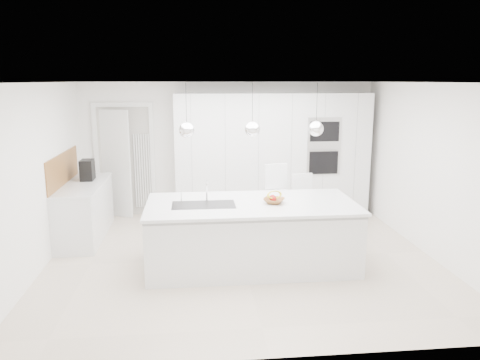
{
  "coord_description": "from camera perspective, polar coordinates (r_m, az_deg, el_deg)",
  "views": [
    {
      "loc": [
        -0.68,
        -6.35,
        2.53
      ],
      "look_at": [
        0.0,
        0.3,
        1.1
      ],
      "focal_mm": 35.0,
      "sensor_mm": 36.0,
      "label": 1
    }
  ],
  "objects": [
    {
      "name": "fruit_bowl",
      "position": [
        6.34,
        4.17,
        -2.53
      ],
      "size": [
        0.37,
        0.37,
        0.07
      ],
      "primitive_type": "imported",
      "rotation": [
        0.0,
        0.0,
        -0.42
      ],
      "color": "olive",
      "rests_on": "island_worktop"
    },
    {
      "name": "pendant_right",
      "position": [
        6.29,
        9.25,
        6.18
      ],
      "size": [
        0.2,
        0.2,
        0.2
      ],
      "primitive_type": "sphere",
      "color": "white",
      "rests_on": "ceiling"
    },
    {
      "name": "floor",
      "position": [
        6.87,
        0.26,
        -9.54
      ],
      "size": [
        5.5,
        5.5,
        0.0
      ],
      "primitive_type": "plane",
      "color": "beige",
      "rests_on": "ground"
    },
    {
      "name": "hallway_door",
      "position": [
        9.03,
        -15.46,
        1.92
      ],
      "size": [
        0.76,
        0.38,
        2.0
      ],
      "primitive_type": "cube",
      "rotation": [
        0.0,
        0.0,
        -0.44
      ],
      "color": "white",
      "rests_on": "floor"
    },
    {
      "name": "bar_stool_right",
      "position": [
        7.53,
        7.74,
        -3.44
      ],
      "size": [
        0.43,
        0.54,
        1.06
      ],
      "primitive_type": null,
      "rotation": [
        0.0,
        0.0,
        0.17
      ],
      "color": "white",
      "rests_on": "floor"
    },
    {
      "name": "island_tap",
      "position": [
        6.42,
        -4.08,
        -1.28
      ],
      "size": [
        0.02,
        0.02,
        0.3
      ],
      "primitive_type": "cylinder",
      "color": "white",
      "rests_on": "island_worktop"
    },
    {
      "name": "doorway_frame",
      "position": [
        9.03,
        -13.85,
        2.14
      ],
      "size": [
        1.11,
        0.08,
        2.13
      ],
      "primitive_type": null,
      "color": "white",
      "rests_on": "floor"
    },
    {
      "name": "apple_b",
      "position": [
        6.38,
        3.98,
        -2.13
      ],
      "size": [
        0.08,
        0.08,
        0.08
      ],
      "primitive_type": "sphere",
      "color": "#AB1310",
      "rests_on": "fruit_bowl"
    },
    {
      "name": "wall_back",
      "position": [
        8.96,
        -1.43,
        3.87
      ],
      "size": [
        5.5,
        0.0,
        5.5
      ],
      "primitive_type": "plane",
      "rotation": [
        1.57,
        0.0,
        0.0
      ],
      "color": "white",
      "rests_on": "ground"
    },
    {
      "name": "ceiling",
      "position": [
        6.38,
        0.28,
        11.81
      ],
      "size": [
        5.5,
        5.5,
        0.0
      ],
      "primitive_type": "plane",
      "rotation": [
        3.14,
        0.0,
        0.0
      ],
      "color": "white",
      "rests_on": "wall_back"
    },
    {
      "name": "pendant_mid",
      "position": [
        6.13,
        1.51,
        6.18
      ],
      "size": [
        0.2,
        0.2,
        0.2
      ],
      "primitive_type": "sphere",
      "color": "white",
      "rests_on": "ceiling"
    },
    {
      "name": "left_worktop",
      "position": [
        7.92,
        -18.61,
        -0.58
      ],
      "size": [
        0.62,
        1.82,
        0.04
      ],
      "primitive_type": "cube",
      "color": "white",
      "rests_on": "left_base_cabinets"
    },
    {
      "name": "banana_bunch",
      "position": [
        6.29,
        4.22,
        -1.81
      ],
      "size": [
        0.25,
        0.18,
        0.23
      ],
      "primitive_type": "torus",
      "rotation": [
        1.22,
        0.0,
        0.35
      ],
      "color": "gold",
      "rests_on": "fruit_bowl"
    },
    {
      "name": "espresso_machine",
      "position": [
        8.16,
        -18.12,
        1.17
      ],
      "size": [
        0.21,
        0.32,
        0.34
      ],
      "primitive_type": "cube",
      "rotation": [
        0.0,
        0.0,
        0.02
      ],
      "color": "black",
      "rests_on": "left_worktop"
    },
    {
      "name": "oven_stack",
      "position": [
        8.65,
        10.21,
        4.06
      ],
      "size": [
        0.62,
        0.04,
        1.05
      ],
      "primitive_type": null,
      "color": "#A5A5A8",
      "rests_on": "tall_cabinets"
    },
    {
      "name": "island_sink",
      "position": [
        6.28,
        -4.45,
        -3.75
      ],
      "size": [
        0.84,
        0.44,
        0.18
      ],
      "primitive_type": null,
      "color": "#3F3F42",
      "rests_on": "island_worktop"
    },
    {
      "name": "wall_left",
      "position": [
        6.8,
        -23.46,
        0.22
      ],
      "size": [
        0.0,
        5.0,
        5.0
      ],
      "primitive_type": "plane",
      "rotation": [
        1.57,
        0.0,
        1.57
      ],
      "color": "white",
      "rests_on": "ground"
    },
    {
      "name": "apple_c",
      "position": [
        6.29,
        4.11,
        -2.31
      ],
      "size": [
        0.08,
        0.08,
        0.08
      ],
      "primitive_type": "sphere",
      "color": "#AB1310",
      "rests_on": "fruit_bowl"
    },
    {
      "name": "oak_backsplash",
      "position": [
        7.94,
        -20.77,
        1.29
      ],
      "size": [
        0.02,
        1.8,
        0.5
      ],
      "primitive_type": "cube",
      "color": "olive",
      "rests_on": "wall_left"
    },
    {
      "name": "pendant_left",
      "position": [
        6.08,
        -6.51,
        6.06
      ],
      "size": [
        0.2,
        0.2,
        0.2
      ],
      "primitive_type": "sphere",
      "color": "white",
      "rests_on": "ceiling"
    },
    {
      "name": "island_worktop",
      "position": [
        6.36,
        1.4,
        -2.95
      ],
      "size": [
        2.84,
        1.4,
        0.04
      ],
      "primitive_type": "cube",
      "color": "white",
      "rests_on": "island_base"
    },
    {
      "name": "left_base_cabinets",
      "position": [
        8.03,
        -18.4,
        -3.71
      ],
      "size": [
        0.6,
        1.8,
        0.86
      ],
      "primitive_type": "cube",
      "color": "white",
      "rests_on": "floor"
    },
    {
      "name": "radiator",
      "position": [
        9.01,
        -11.79,
        1.09
      ],
      "size": [
        0.32,
        0.04,
        1.4
      ],
      "primitive_type": null,
      "color": "white",
      "rests_on": "floor"
    },
    {
      "name": "tall_cabinets",
      "position": [
        8.78,
        3.94,
        3.02
      ],
      "size": [
        3.6,
        0.6,
        2.3
      ],
      "primitive_type": "cube",
      "color": "white",
      "rests_on": "floor"
    },
    {
      "name": "apple_a",
      "position": [
        6.36,
        3.88,
        -2.17
      ],
      "size": [
        0.07,
        0.07,
        0.07
      ],
      "primitive_type": "sphere",
      "color": "#AB1310",
      "rests_on": "fruit_bowl"
    },
    {
      "name": "bar_stool_left",
      "position": [
        7.41,
        4.54,
        -2.96
      ],
      "size": [
        0.53,
        0.64,
        1.22
      ],
      "primitive_type": null,
      "rotation": [
        0.0,
        0.0,
        0.26
      ],
      "color": "white",
      "rests_on": "floor"
    },
    {
      "name": "island_base",
      "position": [
        6.45,
        1.44,
        -6.93
      ],
      "size": [
        2.8,
        1.2,
        0.86
      ],
      "primitive_type": "cube",
      "color": "white",
      "rests_on": "floor"
    }
  ]
}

